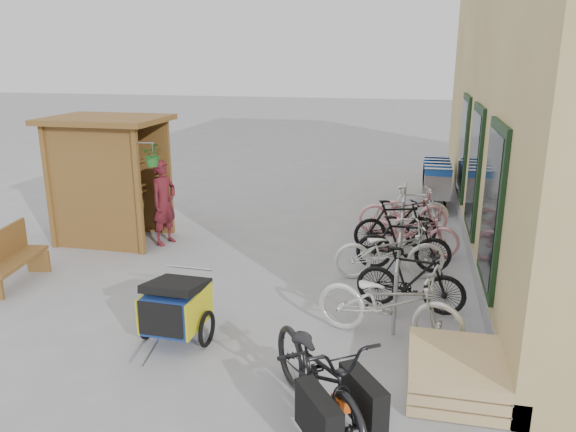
% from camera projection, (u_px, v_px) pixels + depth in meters
% --- Properties ---
extents(ground, '(80.00, 80.00, 0.00)m').
position_uv_depth(ground, '(231.00, 309.00, 8.05)').
color(ground, '#969699').
extents(kiosk, '(2.49, 1.65, 2.40)m').
position_uv_depth(kiosk, '(105.00, 162.00, 10.62)').
color(kiosk, brown).
rests_on(kiosk, ground).
extents(bike_rack, '(0.05, 5.35, 0.86)m').
position_uv_depth(bike_rack, '(401.00, 235.00, 9.67)').
color(bike_rack, '#A5A8AD').
rests_on(bike_rack, ground).
extents(pallet_stack, '(1.00, 1.20, 0.40)m').
position_uv_depth(pallet_stack, '(455.00, 373.00, 6.05)').
color(pallet_stack, tan).
rests_on(pallet_stack, ground).
extents(bench, '(0.63, 1.46, 0.89)m').
position_uv_depth(bench, '(10.00, 257.00, 8.80)').
color(bench, brown).
rests_on(bench, ground).
extents(shopping_carts, '(0.62, 2.48, 1.12)m').
position_uv_depth(shopping_carts, '(436.00, 177.00, 13.57)').
color(shopping_carts, silver).
rests_on(shopping_carts, ground).
extents(child_trailer, '(0.89, 1.48, 0.87)m').
position_uv_depth(child_trailer, '(176.00, 306.00, 7.04)').
color(child_trailer, navy).
rests_on(child_trailer, ground).
extents(cargo_bike, '(1.72, 2.06, 1.06)m').
position_uv_depth(cargo_bike, '(319.00, 374.00, 5.46)').
color(cargo_bike, black).
rests_on(cargo_bike, ground).
extents(person_kiosk, '(0.55, 0.68, 1.63)m').
position_uv_depth(person_kiosk, '(164.00, 202.00, 10.63)').
color(person_kiosk, maroon).
rests_on(person_kiosk, ground).
extents(bike_0, '(2.01, 1.10, 1.00)m').
position_uv_depth(bike_0, '(389.00, 303.00, 7.08)').
color(bike_0, silver).
rests_on(bike_0, ground).
extents(bike_1, '(1.59, 0.66, 0.93)m').
position_uv_depth(bike_1, '(411.00, 280.00, 7.90)').
color(bike_1, black).
rests_on(bike_1, ground).
extents(bike_2, '(1.88, 0.99, 0.94)m').
position_uv_depth(bike_2, '(389.00, 251.00, 9.04)').
color(bike_2, silver).
rests_on(bike_2, ground).
extents(bike_3, '(1.59, 0.48, 0.95)m').
position_uv_depth(bike_3, '(404.00, 244.00, 9.36)').
color(bike_3, black).
rests_on(bike_3, ground).
extents(bike_4, '(1.77, 0.89, 0.89)m').
position_uv_depth(bike_4, '(413.00, 230.00, 10.19)').
color(bike_4, pink).
rests_on(bike_4, ground).
extents(bike_5, '(1.65, 0.93, 0.96)m').
position_uv_depth(bike_5, '(396.00, 225.00, 10.39)').
color(bike_5, black).
rests_on(bike_5, ground).
extents(bike_6, '(1.87, 0.90, 0.94)m').
position_uv_depth(bike_6, '(403.00, 211.00, 11.31)').
color(bike_6, pink).
rests_on(bike_6, ground).
extents(bike_7, '(1.56, 0.62, 0.91)m').
position_uv_depth(bike_7, '(412.00, 208.00, 11.60)').
color(bike_7, silver).
rests_on(bike_7, ground).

